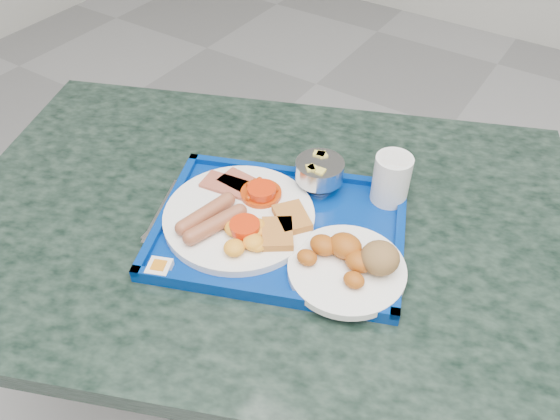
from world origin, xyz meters
The scene contains 9 objects.
table centered at (-0.61, 0.54, 0.51)m, with size 1.30×1.10×0.69m.
tray centered at (-0.57, 0.52, 0.70)m, with size 0.49×0.43×0.02m.
main_plate centered at (-0.63, 0.49, 0.72)m, with size 0.26×0.26×0.04m.
bread_plate centered at (-0.42, 0.50, 0.72)m, with size 0.18×0.18×0.06m.
fruit_bowl centered at (-0.57, 0.64, 0.74)m, with size 0.09×0.09×0.06m.
juice_cup centered at (-0.45, 0.68, 0.75)m, with size 0.06×0.06×0.09m.
spoon centered at (-0.74, 0.50, 0.71)m, with size 0.04×0.19×0.01m.
knife centered at (-0.76, 0.44, 0.70)m, with size 0.01×0.16×0.00m, color #BABABD.
jam_packet centered at (-0.67, 0.33, 0.71)m, with size 0.05×0.05×0.01m.
Camera 1 is at (-0.22, -0.02, 1.35)m, focal length 35.00 mm.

